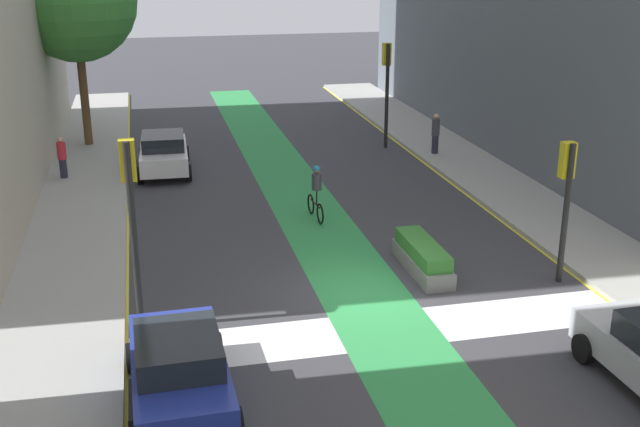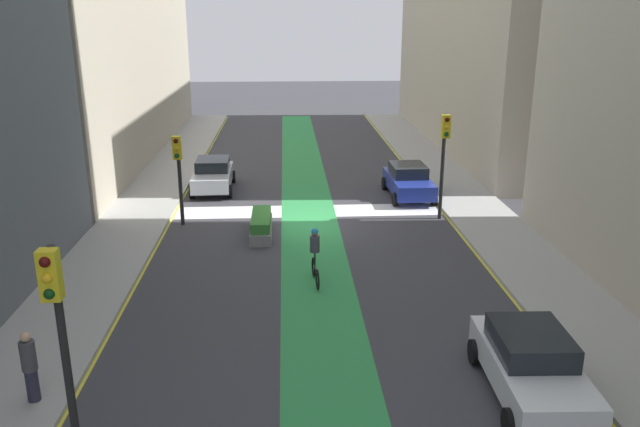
# 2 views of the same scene
# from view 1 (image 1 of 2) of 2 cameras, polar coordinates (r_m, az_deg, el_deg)

# --- Properties ---
(ground_plane) EXTENTS (120.00, 120.00, 0.00)m
(ground_plane) POSITION_cam_1_polar(r_m,az_deg,el_deg) (20.38, 3.13, -5.91)
(ground_plane) COLOR #38383D
(bike_lane_paint) EXTENTS (2.40, 60.00, 0.01)m
(bike_lane_paint) POSITION_cam_1_polar(r_m,az_deg,el_deg) (20.39, 3.20, -5.89)
(bike_lane_paint) COLOR #2D8C47
(bike_lane_paint) RESTS_ON ground_plane
(crosswalk_band) EXTENTS (12.00, 1.80, 0.01)m
(crosswalk_band) POSITION_cam_1_polar(r_m,az_deg,el_deg) (18.67, 4.83, -8.43)
(crosswalk_band) COLOR silver
(crosswalk_band) RESTS_ON ground_plane
(sidewalk_left) EXTENTS (3.00, 60.00, 0.15)m
(sidewalk_left) POSITION_cam_1_polar(r_m,az_deg,el_deg) (19.81, -18.41, -7.49)
(sidewalk_left) COLOR #9E9E99
(sidewalk_left) RESTS_ON ground_plane
(curb_stripe_left) EXTENTS (0.16, 60.00, 0.01)m
(curb_stripe_left) POSITION_cam_1_polar(r_m,az_deg,el_deg) (19.72, -14.03, -7.39)
(curb_stripe_left) COLOR yellow
(curb_stripe_left) RESTS_ON ground_plane
(sidewalk_right) EXTENTS (3.00, 60.00, 0.15)m
(sidewalk_right) POSITION_cam_1_polar(r_m,az_deg,el_deg) (23.42, 21.11, -3.61)
(sidewalk_right) COLOR #9E9E99
(sidewalk_right) RESTS_ON ground_plane
(curb_stripe_right) EXTENTS (0.16, 60.00, 0.01)m
(curb_stripe_right) POSITION_cam_1_polar(r_m,az_deg,el_deg) (22.67, 17.92, -4.18)
(curb_stripe_right) COLOR yellow
(curb_stripe_right) RESTS_ON ground_plane
(traffic_signal_near_right) EXTENTS (0.35, 0.52, 3.80)m
(traffic_signal_near_right) POSITION_cam_1_polar(r_m,az_deg,el_deg) (21.26, 17.55, 2.01)
(traffic_signal_near_right) COLOR black
(traffic_signal_near_right) RESTS_ON ground_plane
(traffic_signal_near_left) EXTENTS (0.35, 0.52, 4.53)m
(traffic_signal_near_left) POSITION_cam_1_polar(r_m,az_deg,el_deg) (18.08, -13.65, 1.01)
(traffic_signal_near_left) COLOR black
(traffic_signal_near_left) RESTS_ON ground_plane
(traffic_signal_far_right) EXTENTS (0.35, 0.52, 4.56)m
(traffic_signal_far_right) POSITION_cam_1_polar(r_m,az_deg,el_deg) (34.41, 4.89, 10.02)
(traffic_signal_far_right) COLOR black
(traffic_signal_far_right) RESTS_ON ground_plane
(car_blue_left_near) EXTENTS (2.10, 4.24, 1.57)m
(car_blue_left_near) POSITION_cam_1_polar(r_m,az_deg,el_deg) (15.72, -10.26, -11.06)
(car_blue_left_near) COLOR navy
(car_blue_left_near) RESTS_ON ground_plane
(car_white_left_far) EXTENTS (2.14, 4.26, 1.57)m
(car_white_left_far) POSITION_cam_1_polar(r_m,az_deg,el_deg) (31.46, -11.35, 4.40)
(car_white_left_far) COLOR silver
(car_white_left_far) RESTS_ON ground_plane
(cyclist_in_lane) EXTENTS (0.32, 1.73, 1.86)m
(cyclist_in_lane) POSITION_cam_1_polar(r_m,az_deg,el_deg) (25.41, -0.29, 1.64)
(cyclist_in_lane) COLOR black
(cyclist_in_lane) RESTS_ON ground_plane
(pedestrian_sidewalk_right_a) EXTENTS (0.34, 0.34, 1.70)m
(pedestrian_sidewalk_right_a) POSITION_cam_1_polar(r_m,az_deg,el_deg) (33.43, 8.44, 5.82)
(pedestrian_sidewalk_right_a) COLOR #262638
(pedestrian_sidewalk_right_a) RESTS_ON sidewalk_right
(pedestrian_sidewalk_left_a) EXTENTS (0.34, 0.34, 1.59)m
(pedestrian_sidewalk_left_a) POSITION_cam_1_polar(r_m,az_deg,el_deg) (31.13, -18.32, 3.93)
(pedestrian_sidewalk_left_a) COLOR #262638
(pedestrian_sidewalk_left_a) RESTS_ON sidewalk_left
(street_tree_near) EXTENTS (5.14, 5.14, 8.76)m
(street_tree_near) POSITION_cam_1_polar(r_m,az_deg,el_deg) (35.38, -17.48, 14.61)
(street_tree_near) COLOR brown
(street_tree_near) RESTS_ON sidewalk_left
(median_planter) EXTENTS (0.83, 2.96, 0.85)m
(median_planter) POSITION_cam_1_polar(r_m,az_deg,el_deg) (21.77, 7.49, -3.20)
(median_planter) COLOR slate
(median_planter) RESTS_ON ground_plane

